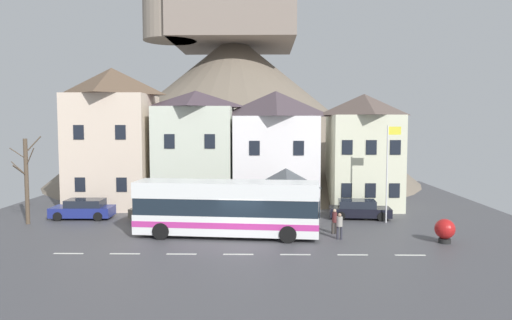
{
  "coord_description": "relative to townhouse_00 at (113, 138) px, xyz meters",
  "views": [
    {
      "loc": [
        1.35,
        -26.7,
        6.83
      ],
      "look_at": [
        0.81,
        4.52,
        4.45
      ],
      "focal_mm": 33.07,
      "sensor_mm": 36.0,
      "label": 1
    }
  ],
  "objects": [
    {
      "name": "townhouse_02",
      "position": [
        13.48,
        -0.15,
        -0.96
      ],
      "size": [
        6.7,
        6.02,
        9.53
      ],
      "color": "white",
      "rests_on": "ground_plane"
    },
    {
      "name": "hilltop_castle",
      "position": [
        8.86,
        18.81,
        3.56
      ],
      "size": [
        43.69,
        43.69,
        23.4
      ],
      "color": "#716455",
      "rests_on": "ground_plane"
    },
    {
      "name": "townhouse_03",
      "position": [
        20.64,
        -0.3,
        -1.09
      ],
      "size": [
        5.43,
        5.73,
        9.28
      ],
      "color": "beige",
      "rests_on": "ground_plane"
    },
    {
      "name": "ground_plane",
      "position": [
        11.18,
        -12.13,
        -5.75
      ],
      "size": [
        40.0,
        60.0,
        0.07
      ],
      "color": "#49494D"
    },
    {
      "name": "harbour_buoy",
      "position": [
        22.94,
        -11.95,
        -4.95
      ],
      "size": [
        1.15,
        1.15,
        1.4
      ],
      "color": "black",
      "rests_on": "ground_plane"
    },
    {
      "name": "townhouse_01",
      "position": [
        6.87,
        0.14,
        -0.93
      ],
      "size": [
        6.15,
        6.6,
        9.59
      ],
      "color": "beige",
      "rests_on": "ground_plane"
    },
    {
      "name": "flagpole",
      "position": [
        21.11,
        -6.32,
        -1.8
      ],
      "size": [
        0.95,
        0.1,
        6.74
      ],
      "color": "silver",
      "rests_on": "ground_plane"
    },
    {
      "name": "transit_bus",
      "position": [
        10.28,
        -10.61,
        -4.02
      ],
      "size": [
        11.28,
        3.45,
        3.38
      ],
      "rotation": [
        0.0,
        0.0,
        -0.09
      ],
      "color": "white",
      "rests_on": "ground_plane"
    },
    {
      "name": "pedestrian_00",
      "position": [
        16.94,
        -9.71,
        -4.92
      ],
      "size": [
        0.38,
        0.3,
        1.55
      ],
      "color": "#38332D",
      "rests_on": "ground_plane"
    },
    {
      "name": "parked_car_01",
      "position": [
        19.42,
        -4.93,
        -5.06
      ],
      "size": [
        4.47,
        2.2,
        1.34
      ],
      "rotation": [
        0.0,
        0.0,
        -0.08
      ],
      "color": "black",
      "rests_on": "ground_plane"
    },
    {
      "name": "parked_car_02",
      "position": [
        -0.58,
        -5.29,
        -5.03
      ],
      "size": [
        4.34,
        2.05,
        1.41
      ],
      "rotation": [
        0.0,
        0.0,
        3.15
      ],
      "color": "navy",
      "rests_on": "ground_plane"
    },
    {
      "name": "pedestrian_01",
      "position": [
        17.02,
        -11.19,
        -4.79
      ],
      "size": [
        0.36,
        0.36,
        1.58
      ],
      "color": "#2D2D38",
      "rests_on": "ground_plane"
    },
    {
      "name": "parked_car_00",
      "position": [
        5.08,
        -5.48,
        -5.06
      ],
      "size": [
        4.47,
        2.19,
        1.35
      ],
      "rotation": [
        0.0,
        0.0,
        -0.1
      ],
      "color": "slate",
      "rests_on": "ground_plane"
    },
    {
      "name": "townhouse_00",
      "position": [
        0.0,
        0.0,
        0.0
      ],
      "size": [
        6.42,
        6.32,
        11.45
      ],
      "color": "beige",
      "rests_on": "ground_plane"
    },
    {
      "name": "bare_tree_00",
      "position": [
        -3.67,
        -7.22,
        -2.64
      ],
      "size": [
        2.13,
        2.0,
        6.03
      ],
      "color": "brown",
      "rests_on": "ground_plane"
    },
    {
      "name": "bus_shelter",
      "position": [
        14.04,
        -6.38,
        -2.64
      ],
      "size": [
        3.6,
        3.6,
        3.8
      ],
      "color": "#473D33",
      "rests_on": "ground_plane"
    },
    {
      "name": "public_bench",
      "position": [
        14.87,
        -4.58,
        -5.26
      ],
      "size": [
        1.41,
        0.48,
        0.87
      ],
      "color": "#473828",
      "rests_on": "ground_plane"
    }
  ]
}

